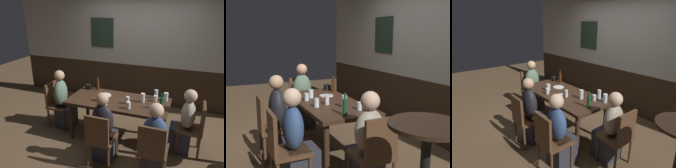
{
  "view_description": "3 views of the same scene",
  "coord_description": "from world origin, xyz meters",
  "views": [
    {
      "loc": [
        1.14,
        -3.33,
        2.35
      ],
      "look_at": [
        -0.16,
        0.11,
        0.98
      ],
      "focal_mm": 35.45,
      "sensor_mm": 36.0,
      "label": 1
    },
    {
      "loc": [
        3.45,
        -1.41,
        1.66
      ],
      "look_at": [
        0.22,
        0.08,
        1.01
      ],
      "focal_mm": 43.22,
      "sensor_mm": 36.0,
      "label": 2
    },
    {
      "loc": [
        2.62,
        -2.02,
        2.02
      ],
      "look_at": [
        -0.11,
        0.11,
        0.86
      ],
      "focal_mm": 30.44,
      "sensor_mm": 36.0,
      "label": 3
    }
  ],
  "objects": [
    {
      "name": "beer_bottle_brown",
      "position": [
        -0.54,
        0.34,
        0.85
      ],
      "size": [
        0.06,
        0.06,
        0.27
      ],
      "color": "#42230F",
      "rests_on": "dining_table"
    },
    {
      "name": "pint_glass_pale",
      "position": [
        -0.14,
        -0.25,
        0.79
      ],
      "size": [
        0.06,
        0.06,
        0.11
      ],
      "color": "silver",
      "rests_on": "dining_table"
    },
    {
      "name": "person_head_east",
      "position": [
        1.12,
        0.0,
        0.46
      ],
      "size": [
        0.37,
        0.34,
        1.1
      ],
      "color": "#2D2D38",
      "rests_on": "ground_plane"
    },
    {
      "name": "chair_head_east",
      "position": [
        1.29,
        0.0,
        0.5
      ],
      "size": [
        0.4,
        0.4,
        0.88
      ],
      "color": "#513521",
      "rests_on": "ground_plane"
    },
    {
      "name": "beer_glass_tall",
      "position": [
        0.6,
        0.32,
        0.81
      ],
      "size": [
        0.06,
        0.06,
        0.15
      ],
      "color": "silver",
      "rests_on": "dining_table"
    },
    {
      "name": "dining_table",
      "position": [
        0.0,
        0.0,
        0.66
      ],
      "size": [
        1.75,
        0.8,
        0.74
      ],
      "color": "#382316",
      "rests_on": "ground_plane"
    },
    {
      "name": "chair_mid_near",
      "position": [
        0.0,
        -0.82,
        0.5
      ],
      "size": [
        0.4,
        0.4,
        0.88
      ],
      "color": "#513521",
      "rests_on": "ground_plane"
    },
    {
      "name": "beer_bottle_green",
      "position": [
        0.75,
        -0.08,
        0.85
      ],
      "size": [
        0.06,
        0.06,
        0.27
      ],
      "color": "#194723",
      "rests_on": "dining_table"
    },
    {
      "name": "person_head_west",
      "position": [
        -1.13,
        0.0,
        0.49
      ],
      "size": [
        0.37,
        0.34,
        1.16
      ],
      "color": "#2D2D38",
      "rests_on": "ground_plane"
    },
    {
      "name": "person_right_near",
      "position": [
        0.77,
        -0.65,
        0.47
      ],
      "size": [
        0.34,
        0.37,
        1.12
      ],
      "color": "#2D2D38",
      "rests_on": "ground_plane"
    },
    {
      "name": "person_mid_near",
      "position": [
        0.0,
        -0.66,
        0.48
      ],
      "size": [
        0.34,
        0.37,
        1.15
      ],
      "color": "#2D2D38",
      "rests_on": "ground_plane"
    },
    {
      "name": "wall_back",
      "position": [
        -0.01,
        1.65,
        1.3
      ],
      "size": [
        6.4,
        0.13,
        2.6
      ],
      "color": "#332316",
      "rests_on": "ground_plane"
    },
    {
      "name": "condiment_caddy",
      "position": [
        -0.72,
        0.31,
        0.79
      ],
      "size": [
        0.11,
        0.09,
        0.09
      ],
      "primitive_type": "cube",
      "color": "black",
      "rests_on": "dining_table"
    },
    {
      "name": "highball_clear",
      "position": [
        0.26,
        -0.25,
        0.79
      ],
      "size": [
        0.07,
        0.07,
        0.12
      ],
      "color": "silver",
      "rests_on": "dining_table"
    },
    {
      "name": "tumbler_water",
      "position": [
        0.19,
        -0.07,
        0.8
      ],
      "size": [
        0.06,
        0.06,
        0.12
      ],
      "color": "silver",
      "rests_on": "dining_table"
    },
    {
      "name": "pint_glass_amber",
      "position": [
        0.61,
        0.19,
        0.79
      ],
      "size": [
        0.06,
        0.06,
        0.1
      ],
      "color": "silver",
      "rests_on": "dining_table"
    },
    {
      "name": "chair_head_west",
      "position": [
        -1.29,
        0.0,
        0.5
      ],
      "size": [
        0.4,
        0.4,
        0.88
      ],
      "color": "#513521",
      "rests_on": "ground_plane"
    },
    {
      "name": "chair_right_near",
      "position": [
        0.77,
        -0.82,
        0.5
      ],
      "size": [
        0.4,
        0.4,
        0.88
      ],
      "color": "#513521",
      "rests_on": "ground_plane"
    },
    {
      "name": "plate_white_large",
      "position": [
        -0.29,
        0.12,
        0.75
      ],
      "size": [
        0.22,
        0.22,
        0.01
      ],
      "primitive_type": "cylinder",
      "color": "white",
      "rests_on": "dining_table"
    },
    {
      "name": "ground_plane",
      "position": [
        0.0,
        0.0,
        0.0
      ],
      "size": [
        12.0,
        12.0,
        0.0
      ],
      "primitive_type": "plane",
      "color": "brown"
    },
    {
      "name": "tumbler_short",
      "position": [
        0.78,
        0.27,
        0.81
      ],
      "size": [
        0.07,
        0.07,
        0.15
      ],
      "color": "silver",
      "rests_on": "dining_table"
    },
    {
      "name": "beer_glass_half",
      "position": [
        -0.28,
        -0.14,
        0.8
      ],
      "size": [
        0.08,
        0.08,
        0.13
      ],
      "color": "silver",
      "rests_on": "dining_table"
    },
    {
      "name": "pint_glass_stout",
      "position": [
        0.42,
        0.08,
        0.81
      ],
      "size": [
        0.07,
        0.07,
        0.16
      ],
      "color": "silver",
      "rests_on": "dining_table"
    }
  ]
}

